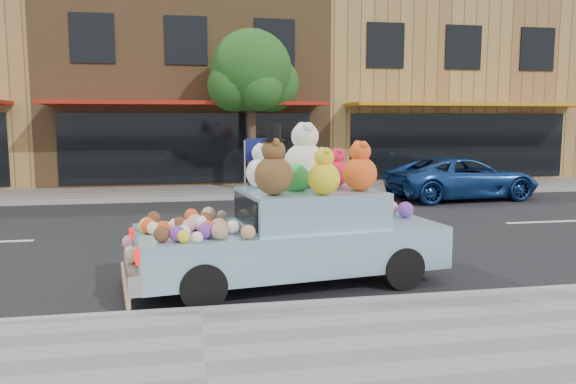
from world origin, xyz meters
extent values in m
plane|color=black|center=(0.00, 0.00, 0.00)|extent=(120.00, 120.00, 0.00)
cube|color=gray|center=(0.00, -6.50, 0.06)|extent=(60.00, 3.00, 0.12)
cube|color=gray|center=(0.00, 6.50, 0.06)|extent=(60.00, 3.00, 0.12)
cube|color=gray|center=(0.00, -5.00, 0.07)|extent=(60.00, 0.12, 0.13)
cube|color=gray|center=(0.00, 5.00, 0.07)|extent=(60.00, 0.12, 0.13)
cube|color=brown|center=(0.00, 12.00, 3.50)|extent=(10.00, 8.00, 7.00)
cube|color=black|center=(0.00, 7.98, 1.40)|extent=(8.50, 0.06, 2.40)
cube|color=#A01A0E|center=(0.00, 7.10, 2.90)|extent=(9.00, 1.80, 0.12)
cube|color=black|center=(-3.00, 7.98, 5.00)|extent=(1.40, 0.06, 1.60)
cube|color=black|center=(0.00, 7.98, 5.00)|extent=(1.40, 0.06, 1.60)
cube|color=black|center=(3.00, 7.98, 5.00)|extent=(1.40, 0.06, 1.60)
cube|color=#A58145|center=(10.00, 12.00, 3.50)|extent=(10.00, 8.00, 7.00)
cube|color=#332D2B|center=(10.00, 12.00, 7.15)|extent=(10.00, 8.00, 0.30)
cube|color=black|center=(10.00, 7.98, 1.40)|extent=(8.50, 0.06, 2.40)
cube|color=#C27F16|center=(10.00, 7.10, 2.90)|extent=(9.00, 1.80, 0.12)
cube|color=black|center=(7.00, 7.98, 5.00)|extent=(1.40, 0.06, 1.60)
cube|color=black|center=(10.00, 7.98, 5.00)|extent=(1.40, 0.06, 1.60)
cube|color=black|center=(13.00, 7.98, 5.00)|extent=(1.40, 0.06, 1.60)
cylinder|color=#38281C|center=(2.00, 6.50, 1.60)|extent=(0.28, 0.28, 3.20)
sphere|color=#1A4C15|center=(2.00, 6.50, 3.92)|extent=(2.60, 2.60, 2.60)
sphere|color=#1A4C15|center=(2.70, 6.80, 3.52)|extent=(1.80, 1.80, 1.80)
sphere|color=#1A4C15|center=(1.40, 6.30, 3.42)|extent=(1.60, 1.60, 1.60)
sphere|color=#1A4C15|center=(2.20, 5.90, 3.32)|extent=(1.40, 1.40, 1.40)
sphere|color=#1A4C15|center=(1.70, 7.10, 3.62)|extent=(1.60, 1.60, 1.60)
imported|color=navy|center=(8.03, 3.94, 0.63)|extent=(4.70, 2.48, 1.26)
cylinder|color=black|center=(2.82, -4.32, 0.30)|extent=(0.62, 0.28, 0.60)
cylinder|color=black|center=(2.61, -2.77, 0.30)|extent=(0.62, 0.28, 0.60)
cylinder|color=black|center=(0.05, -4.70, 0.30)|extent=(0.62, 0.28, 0.60)
cylinder|color=black|center=(-0.17, -3.15, 0.30)|extent=(0.62, 0.28, 0.60)
cube|color=#8EBBD4|center=(1.33, -3.74, 0.55)|extent=(4.49, 2.27, 0.60)
cube|color=#8EBBD4|center=(1.62, -3.70, 1.10)|extent=(2.09, 1.74, 0.50)
cube|color=silver|center=(-0.87, -4.04, 0.40)|extent=(0.40, 1.79, 0.26)
cube|color=red|center=(-0.73, -4.70, 0.72)|extent=(0.10, 0.29, 0.16)
cube|color=red|center=(-0.92, -3.36, 0.72)|extent=(0.10, 0.29, 0.16)
cube|color=black|center=(0.68, -3.82, 1.10)|extent=(0.22, 1.29, 0.40)
sphere|color=#543618|center=(1.03, -4.13, 1.61)|extent=(0.53, 0.53, 0.53)
sphere|color=#543618|center=(1.03, -4.13, 1.95)|extent=(0.33, 0.33, 0.33)
sphere|color=#543618|center=(1.03, -4.24, 2.06)|extent=(0.12, 0.12, 0.12)
sphere|color=#543618|center=(1.03, -4.02, 2.06)|extent=(0.12, 0.12, 0.12)
cylinder|color=black|center=(1.03, -4.13, 2.09)|extent=(0.31, 0.31, 0.02)
cylinder|color=black|center=(1.03, -4.13, 2.20)|extent=(0.20, 0.20, 0.22)
sphere|color=beige|center=(1.63, -3.34, 1.68)|extent=(0.67, 0.67, 0.67)
sphere|color=beige|center=(1.63, -3.34, 2.11)|extent=(0.41, 0.41, 0.41)
sphere|color=beige|center=(1.63, -3.49, 2.25)|extent=(0.16, 0.16, 0.16)
sphere|color=beige|center=(1.63, -3.20, 2.25)|extent=(0.16, 0.16, 0.16)
sphere|color=#DE4614|center=(2.31, -3.91, 1.59)|extent=(0.49, 0.49, 0.49)
sphere|color=#DE4614|center=(2.31, -3.91, 1.91)|extent=(0.30, 0.30, 0.30)
sphere|color=#DE4614|center=(2.31, -4.01, 2.01)|extent=(0.12, 0.12, 0.12)
sphere|color=#DE4614|center=(2.31, -3.80, 2.01)|extent=(0.12, 0.12, 0.12)
sphere|color=red|center=(2.16, -3.22, 1.55)|extent=(0.40, 0.40, 0.40)
sphere|color=red|center=(2.16, -3.22, 1.80)|extent=(0.25, 0.25, 0.25)
sphere|color=red|center=(2.16, -3.30, 1.88)|extent=(0.09, 0.09, 0.09)
sphere|color=red|center=(2.16, -3.13, 1.88)|extent=(0.09, 0.09, 0.09)
sphere|color=white|center=(0.97, -3.33, 1.58)|extent=(0.45, 0.45, 0.45)
sphere|color=white|center=(0.97, -3.33, 1.87)|extent=(0.28, 0.28, 0.28)
sphere|color=white|center=(0.97, -3.43, 1.96)|extent=(0.11, 0.11, 0.11)
sphere|color=white|center=(0.97, -3.23, 1.96)|extent=(0.11, 0.11, 0.11)
sphere|color=gold|center=(1.70, -4.24, 1.57)|extent=(0.44, 0.44, 0.44)
sphere|color=gold|center=(1.70, -4.24, 1.85)|extent=(0.27, 0.27, 0.27)
sphere|color=gold|center=(1.70, -4.34, 1.94)|extent=(0.10, 0.10, 0.10)
sphere|color=gold|center=(1.70, -4.15, 1.94)|extent=(0.10, 0.10, 0.10)
sphere|color=green|center=(1.43, -3.72, 1.53)|extent=(0.40, 0.40, 0.40)
sphere|color=#DF6F7D|center=(1.91, -3.61, 1.50)|extent=(0.32, 0.32, 0.32)
sphere|color=#F3AE1B|center=(-0.18, -4.64, 0.93)|extent=(0.16, 0.16, 0.16)
sphere|color=#977853|center=(0.28, -4.20, 0.96)|extent=(0.22, 0.22, 0.22)
sphere|color=beige|center=(-0.01, -4.70, 0.92)|extent=(0.15, 0.15, 0.15)
sphere|color=#DF6F7D|center=(-0.11, -3.98, 0.94)|extent=(0.18, 0.18, 0.18)
sphere|color=#602B83|center=(-0.26, -4.57, 0.95)|extent=(0.20, 0.20, 0.20)
sphere|color=#502A17|center=(0.14, -3.30, 0.93)|extent=(0.16, 0.16, 0.16)
sphere|color=silver|center=(0.07, -3.92, 0.96)|extent=(0.21, 0.21, 0.21)
sphere|color=silver|center=(0.47, -4.18, 0.94)|extent=(0.18, 0.18, 0.18)
sphere|color=red|center=(0.14, -4.31, 0.95)|extent=(0.21, 0.21, 0.21)
sphere|color=#977853|center=(0.52, -4.02, 0.92)|extent=(0.13, 0.13, 0.13)
sphere|color=#502A17|center=(-0.24, -3.87, 0.95)|extent=(0.20, 0.20, 0.20)
sphere|color=beige|center=(-0.57, -4.05, 0.94)|extent=(0.17, 0.17, 0.17)
sphere|color=#F3AE1B|center=(-0.43, -3.91, 0.92)|extent=(0.15, 0.15, 0.15)
sphere|color=#977853|center=(0.63, -4.58, 0.94)|extent=(0.19, 0.19, 0.19)
sphere|color=#602B83|center=(0.00, -3.80, 0.94)|extent=(0.18, 0.18, 0.18)
sphere|color=red|center=(0.35, -4.16, 0.93)|extent=(0.17, 0.17, 0.17)
sphere|color=red|center=(0.15, -3.58, 0.93)|extent=(0.16, 0.16, 0.16)
sphere|color=#502A17|center=(-0.60, -3.34, 0.95)|extent=(0.20, 0.20, 0.20)
sphere|color=red|center=(-0.45, -4.06, 0.94)|extent=(0.18, 0.18, 0.18)
sphere|color=red|center=(-0.06, -3.25, 0.95)|extent=(0.21, 0.21, 0.21)
sphere|color=silver|center=(-0.18, -4.45, 0.95)|extent=(0.19, 0.19, 0.19)
sphere|color=#502A17|center=(0.61, -4.38, 0.92)|extent=(0.15, 0.15, 0.15)
sphere|color=#977853|center=(0.19, -3.20, 0.96)|extent=(0.22, 0.22, 0.22)
sphere|color=#977853|center=(0.39, -3.08, 0.92)|extent=(0.14, 0.14, 0.14)
sphere|color=red|center=(-0.64, -3.98, 0.95)|extent=(0.21, 0.21, 0.21)
sphere|color=#502A17|center=(0.11, -3.89, 0.96)|extent=(0.22, 0.22, 0.22)
sphere|color=beige|center=(-0.29, -3.86, 0.94)|extent=(0.17, 0.17, 0.17)
sphere|color=#F3AE1B|center=(-0.67, -3.94, 0.95)|extent=(0.20, 0.20, 0.20)
sphere|color=red|center=(-0.67, -3.75, 0.94)|extent=(0.19, 0.19, 0.19)
sphere|color=#977853|center=(0.27, -4.53, 0.96)|extent=(0.22, 0.22, 0.22)
sphere|color=#502A17|center=(-0.44, -4.56, 0.95)|extent=(0.20, 0.20, 0.20)
sphere|color=#602B83|center=(0.10, -4.44, 0.95)|extent=(0.21, 0.21, 0.21)
sphere|color=#602B83|center=(-0.68, -3.81, 0.93)|extent=(0.16, 0.16, 0.16)
sphere|color=#D8A88C|center=(-0.02, -3.87, 0.97)|extent=(0.22, 0.22, 0.22)
sphere|color=#502A17|center=(-0.97, -3.32, 0.61)|extent=(0.15, 0.15, 0.15)
sphere|color=#F3AE1B|center=(-0.95, -3.49, 0.59)|extent=(0.13, 0.13, 0.13)
sphere|color=#977853|center=(-0.86, -4.15, 0.61)|extent=(0.15, 0.15, 0.15)
sphere|color=#977853|center=(-0.84, -4.29, 0.60)|extent=(0.14, 0.14, 0.14)
sphere|color=#DF6F7D|center=(-0.95, -3.49, 0.62)|extent=(0.18, 0.18, 0.18)
sphere|color=#DF6F7D|center=(-0.90, -3.86, 0.59)|extent=(0.12, 0.12, 0.12)
sphere|color=silver|center=(-0.97, -3.29, 0.61)|extent=(0.16, 0.16, 0.16)
sphere|color=silver|center=(-0.89, -3.88, 0.60)|extent=(0.14, 0.14, 0.14)
sphere|color=#602B83|center=(3.20, -3.44, 0.97)|extent=(0.25, 0.25, 0.25)
sphere|color=#DF6F7D|center=(2.74, -3.02, 0.93)|extent=(0.17, 0.17, 0.17)
sphere|color=#DF6F7D|center=(3.05, -3.19, 0.97)|extent=(0.24, 0.24, 0.24)
sphere|color=#602B83|center=(2.93, -2.87, 0.96)|extent=(0.22, 0.22, 0.22)
cylinder|color=#997A54|center=(-0.84, -4.89, 0.17)|extent=(0.06, 0.06, 0.17)
sphere|color=#997A54|center=(-0.84, -4.89, 0.26)|extent=(0.07, 0.07, 0.07)
cylinder|color=#997A54|center=(-0.85, -4.80, 0.17)|extent=(0.06, 0.06, 0.17)
sphere|color=#997A54|center=(-0.85, -4.80, 0.26)|extent=(0.07, 0.07, 0.07)
cylinder|color=#997A54|center=(-0.86, -4.70, 0.17)|extent=(0.06, 0.06, 0.17)
sphere|color=#997A54|center=(-0.86, -4.70, 0.26)|extent=(0.07, 0.07, 0.07)
cylinder|color=#997A54|center=(-0.88, -4.61, 0.17)|extent=(0.06, 0.06, 0.17)
sphere|color=#997A54|center=(-0.88, -4.61, 0.26)|extent=(0.07, 0.07, 0.07)
cylinder|color=#997A54|center=(-0.89, -4.52, 0.17)|extent=(0.06, 0.06, 0.17)
sphere|color=#997A54|center=(-0.89, -4.52, 0.26)|extent=(0.07, 0.07, 0.07)
cylinder|color=#997A54|center=(-0.90, -4.42, 0.17)|extent=(0.06, 0.06, 0.17)
sphere|color=#997A54|center=(-0.90, -4.42, 0.26)|extent=(0.07, 0.07, 0.07)
cylinder|color=#997A54|center=(-0.91, -4.33, 0.17)|extent=(0.06, 0.06, 0.17)
sphere|color=#997A54|center=(-0.91, -4.33, 0.26)|extent=(0.07, 0.07, 0.07)
cylinder|color=#997A54|center=(-0.93, -4.23, 0.17)|extent=(0.06, 0.06, 0.17)
sphere|color=#997A54|center=(-0.93, -4.23, 0.26)|extent=(0.07, 0.07, 0.07)
cylinder|color=#997A54|center=(-0.94, -4.14, 0.17)|extent=(0.06, 0.06, 0.17)
sphere|color=#997A54|center=(-0.94, -4.14, 0.26)|extent=(0.07, 0.07, 0.07)
cylinder|color=#997A54|center=(-0.95, -4.05, 0.17)|extent=(0.06, 0.06, 0.17)
sphere|color=#997A54|center=(-0.95, -4.05, 0.26)|extent=(0.07, 0.07, 0.07)
cylinder|color=#997A54|center=(-0.96, -3.95, 0.17)|extent=(0.06, 0.06, 0.17)
sphere|color=#997A54|center=(-0.96, -3.95, 0.26)|extent=(0.07, 0.07, 0.07)
cylinder|color=#997A54|center=(-0.98, -3.86, 0.17)|extent=(0.06, 0.06, 0.17)
sphere|color=#997A54|center=(-0.98, -3.86, 0.26)|extent=(0.07, 0.07, 0.07)
cylinder|color=#997A54|center=(-0.99, -3.77, 0.17)|extent=(0.06, 0.06, 0.17)
sphere|color=#997A54|center=(-0.99, -3.77, 0.26)|extent=(0.07, 0.07, 0.07)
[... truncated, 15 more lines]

